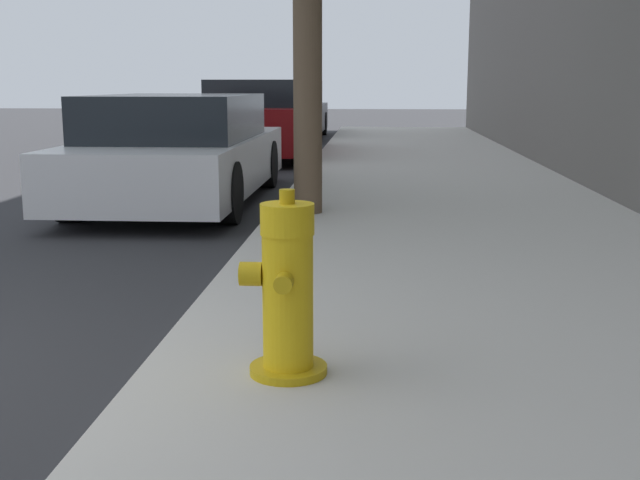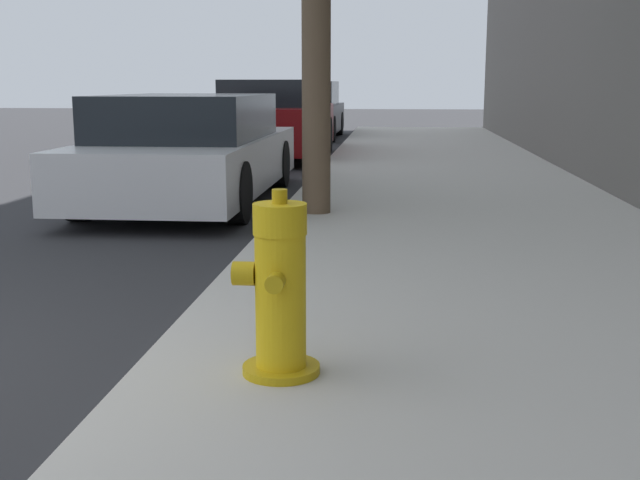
{
  "view_description": "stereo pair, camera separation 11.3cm",
  "coord_description": "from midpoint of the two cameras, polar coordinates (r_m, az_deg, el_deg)",
  "views": [
    {
      "loc": [
        2.74,
        -2.82,
        1.34
      ],
      "look_at": [
        2.43,
        1.59,
        0.47
      ],
      "focal_mm": 45.0,
      "sensor_mm": 36.0,
      "label": 1
    },
    {
      "loc": [
        2.85,
        -2.81,
        1.34
      ],
      "look_at": [
        2.43,
        1.59,
        0.47
      ],
      "focal_mm": 45.0,
      "sensor_mm": 36.0,
      "label": 2
    }
  ],
  "objects": [
    {
      "name": "sidewalk_slab",
      "position": [
        3.16,
        16.47,
        -13.12
      ],
      "size": [
        3.49,
        40.0,
        0.13
      ],
      "color": "beige",
      "rests_on": "ground_plane"
    },
    {
      "name": "parked_car_far",
      "position": [
        19.92,
        -2.41,
        9.13
      ],
      "size": [
        1.7,
        4.12,
        1.38
      ],
      "color": "black",
      "rests_on": "ground_plane"
    },
    {
      "name": "parked_car_mid",
      "position": [
        14.47,
        -4.41,
        8.48
      ],
      "size": [
        1.78,
        4.06,
        1.4
      ],
      "color": "maroon",
      "rests_on": "ground_plane"
    },
    {
      "name": "fire_hydrant",
      "position": [
        3.34,
        -3.33,
        -3.74
      ],
      "size": [
        0.36,
        0.37,
        0.79
      ],
      "color": "#C39C11",
      "rests_on": "sidewalk_slab"
    },
    {
      "name": "parked_car_near",
      "position": [
        9.2,
        -10.24,
        6.28
      ],
      "size": [
        1.77,
        4.51,
        1.21
      ],
      "color": "silver",
      "rests_on": "ground_plane"
    }
  ]
}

